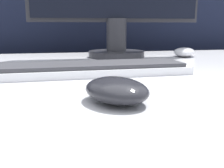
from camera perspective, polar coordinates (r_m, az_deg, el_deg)
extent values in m
cube|color=black|center=(1.20, -4.76, -1.35)|extent=(5.00, 0.03, 1.08)
ellipsoid|color=#232328|center=(0.35, 0.96, -1.33)|extent=(0.11, 0.12, 0.03)
cube|color=white|center=(0.56, -6.28, 2.92)|extent=(0.45, 0.12, 0.02)
cube|color=#38383D|center=(0.56, -6.31, 4.13)|extent=(0.43, 0.11, 0.01)
cylinder|color=#28282D|center=(0.87, 0.96, 6.54)|extent=(0.18, 0.18, 0.02)
cylinder|color=#28282D|center=(0.87, 0.98, 10.64)|extent=(0.07, 0.07, 0.10)
ellipsoid|color=silver|center=(0.92, 15.47, 6.71)|extent=(0.11, 0.12, 0.03)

